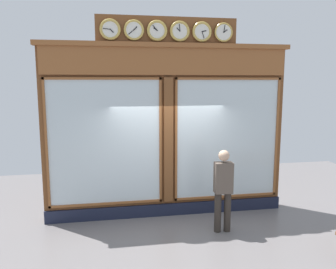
# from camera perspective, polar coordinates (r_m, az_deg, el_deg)

# --- Properties ---
(shop_facade) EXTENTS (5.50, 0.42, 4.38)m
(shop_facade) POSITION_cam_1_polar(r_m,az_deg,el_deg) (7.72, -0.17, 0.91)
(shop_facade) COLOR brown
(shop_facade) RESTS_ON ground_plane
(pedestrian) EXTENTS (0.37, 0.24, 1.69)m
(pedestrian) POSITION_cam_1_polar(r_m,az_deg,el_deg) (7.08, 9.10, -8.60)
(pedestrian) COLOR #312A24
(pedestrian) RESTS_ON ground_plane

